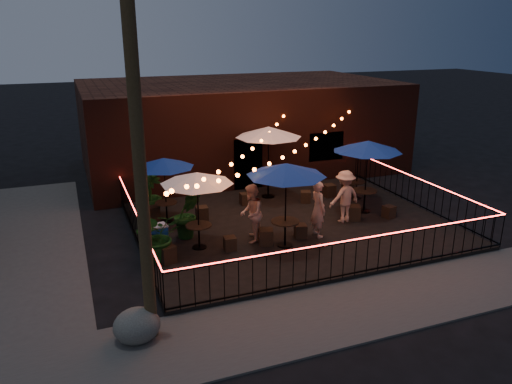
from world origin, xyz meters
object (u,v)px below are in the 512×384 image
at_px(cafe_table_1, 164,164).
at_px(cafe_table_5, 359,148).
at_px(utility_pole, 139,156).
at_px(cafe_table_0, 197,179).
at_px(cafe_table_3, 269,133).
at_px(cafe_table_4, 368,147).
at_px(cooler, 158,237).
at_px(boulder, 137,326).
at_px(cafe_table_2, 286,171).

distance_m(cafe_table_1, cafe_table_5, 7.21).
relative_size(utility_pole, cafe_table_0, 2.93).
height_order(cafe_table_1, cafe_table_3, cafe_table_3).
height_order(cafe_table_1, cafe_table_4, cafe_table_4).
bearing_deg(cooler, boulder, -115.99).
distance_m(cafe_table_1, boulder, 6.79).
xyz_separation_m(cafe_table_2, boulder, (-4.79, -3.03, -2.10)).
xyz_separation_m(cafe_table_4, cafe_table_5, (0.52, 1.35, -0.37)).
relative_size(cafe_table_5, cooler, 2.86).
xyz_separation_m(cafe_table_5, boulder, (-9.12, -6.04, -1.74)).
bearing_deg(boulder, cafe_table_0, 58.12).
bearing_deg(utility_pole, boulder, -170.99).
distance_m(cafe_table_2, cafe_table_3, 4.58).
xyz_separation_m(cafe_table_0, cafe_table_3, (3.69, 3.60, 0.38)).
distance_m(utility_pole, cafe_table_2, 5.59).
distance_m(cafe_table_3, cooler, 6.23).
height_order(utility_pole, cafe_table_5, utility_pole).
height_order(cafe_table_0, boulder, cafe_table_0).
distance_m(utility_pole, cafe_table_3, 9.45).
xyz_separation_m(cafe_table_4, boulder, (-8.60, -4.69, -2.11)).
relative_size(cafe_table_2, cafe_table_4, 1.11).
xyz_separation_m(utility_pole, cafe_table_0, (2.06, 3.77, -1.74)).
bearing_deg(cafe_table_4, cafe_table_5, 69.08).
relative_size(cafe_table_5, boulder, 2.30).
height_order(cafe_table_0, cafe_table_2, cafe_table_2).
bearing_deg(cafe_table_4, cafe_table_0, -172.02).
height_order(cafe_table_1, boulder, cafe_table_1).
bearing_deg(cafe_table_2, boulder, -147.66).
relative_size(cafe_table_1, cafe_table_4, 0.86).
bearing_deg(cafe_table_0, cafe_table_5, 18.27).
xyz_separation_m(cafe_table_3, cafe_table_4, (2.53, -2.73, -0.16)).
bearing_deg(cooler, cafe_table_1, 62.30).
bearing_deg(cooler, cafe_table_2, -26.69).
bearing_deg(cafe_table_2, cafe_table_1, 131.57).
bearing_deg(cooler, cafe_table_3, 24.57).
bearing_deg(cafe_table_2, cafe_table_5, 34.84).
relative_size(cafe_table_0, cafe_table_5, 1.26).
xyz_separation_m(cafe_table_1, boulder, (-1.91, -6.27, -1.78)).
bearing_deg(cafe_table_0, utility_pole, -118.67).
bearing_deg(cafe_table_3, boulder, -129.26).
relative_size(cafe_table_2, cooler, 3.74).
xyz_separation_m(utility_pole, boulder, (-0.31, -0.05, -3.63)).
distance_m(cafe_table_0, cooler, 2.10).
xyz_separation_m(cafe_table_5, cooler, (-7.90, -1.91, -1.58)).
bearing_deg(cafe_table_2, utility_pole, -146.32).
xyz_separation_m(cafe_table_2, cooler, (-3.57, 1.10, -1.94)).
xyz_separation_m(utility_pole, cafe_table_2, (4.47, 2.98, -1.53)).
relative_size(cafe_table_3, boulder, 3.21).
relative_size(cafe_table_2, boulder, 3.01).
relative_size(cafe_table_0, cafe_table_1, 1.25).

